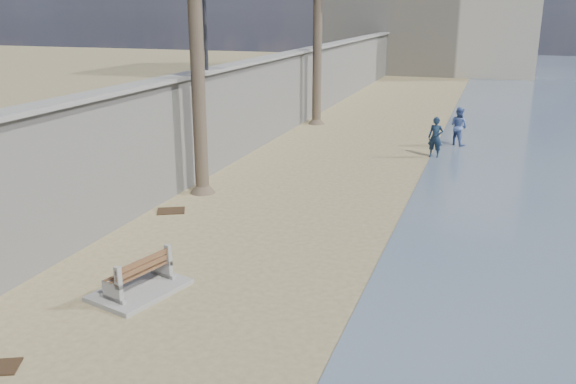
# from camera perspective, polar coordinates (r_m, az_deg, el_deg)

# --- Properties ---
(seawall) EXTENTS (0.45, 70.00, 3.50)m
(seawall) POSITION_cam_1_polar(r_m,az_deg,el_deg) (28.68, -0.50, 9.12)
(seawall) COLOR gray
(seawall) RESTS_ON ground_plane
(wall_cap) EXTENTS (0.80, 70.00, 0.12)m
(wall_cap) POSITION_cam_1_polar(r_m,az_deg,el_deg) (28.50, -0.51, 12.70)
(wall_cap) COLOR gray
(wall_cap) RESTS_ON seawall
(bench_far) EXTENTS (1.71, 2.14, 0.79)m
(bench_far) POSITION_cam_1_polar(r_m,az_deg,el_deg) (12.96, -13.79, -7.73)
(bench_far) COLOR gray
(bench_far) RESTS_ON ground_plane
(person_a) EXTENTS (0.71, 0.53, 1.81)m
(person_a) POSITION_cam_1_polar(r_m,az_deg,el_deg) (24.43, 13.66, 5.26)
(person_a) COLOR #142438
(person_a) RESTS_ON ground_plane
(person_b) EXTENTS (1.10, 1.05, 1.80)m
(person_b) POSITION_cam_1_polar(r_m,az_deg,el_deg) (26.87, 15.69, 6.13)
(person_b) COLOR #4E64A1
(person_b) RESTS_ON ground_plane
(debris_c) EXTENTS (0.97, 0.91, 0.03)m
(debris_c) POSITION_cam_1_polar(r_m,az_deg,el_deg) (17.87, -10.89, -1.74)
(debris_c) COLOR #382616
(debris_c) RESTS_ON ground_plane
(debris_d) EXTENTS (0.62, 0.66, 0.03)m
(debris_d) POSITION_cam_1_polar(r_m,az_deg,el_deg) (13.64, -14.56, -8.02)
(debris_d) COLOR #382616
(debris_d) RESTS_ON ground_plane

